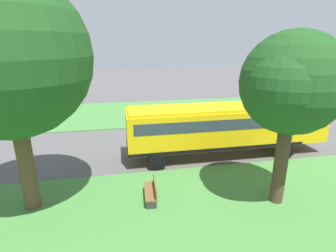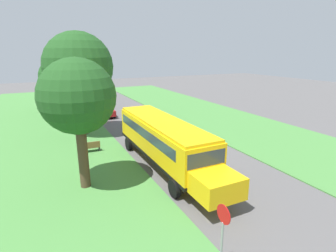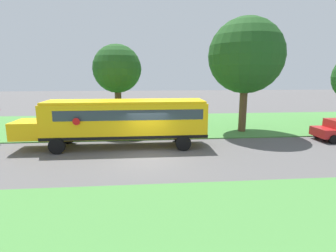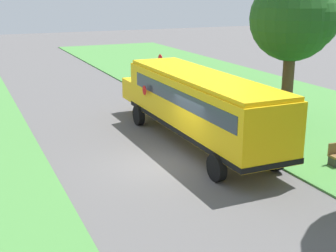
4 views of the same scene
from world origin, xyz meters
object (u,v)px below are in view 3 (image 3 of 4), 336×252
school_bus (122,119)px  park_bench (182,126)px  oak_tree_roadside_mid (247,55)px  oak_tree_beside_bus (119,69)px

school_bus → park_bench: school_bus is taller
school_bus → oak_tree_roadside_mid: bearing=111.3°
school_bus → oak_tree_beside_bus: size_ratio=1.70×
oak_tree_beside_bus → park_bench: size_ratio=4.48×
school_bus → park_bench: (-4.17, 4.66, -1.45)m
oak_tree_roadside_mid → park_bench: bearing=-93.9°
oak_tree_beside_bus → oak_tree_roadside_mid: size_ratio=0.78×
school_bus → oak_tree_beside_bus: oak_tree_beside_bus is taller
oak_tree_beside_bus → oak_tree_roadside_mid: (1.65, 10.39, 1.12)m
school_bus → oak_tree_roadside_mid: 11.43m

